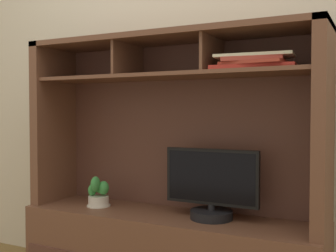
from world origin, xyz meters
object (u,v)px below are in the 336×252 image
at_px(potted_orchid, 98,195).
at_px(magazine_stack_left, 254,63).
at_px(media_console, 169,220).
at_px(tv_monitor, 212,189).

height_order(potted_orchid, magazine_stack_left, magazine_stack_left).
bearing_deg(potted_orchid, media_console, 5.44).
bearing_deg(magazine_stack_left, potted_orchid, 179.11).
distance_m(media_console, potted_orchid, 0.46).
bearing_deg(magazine_stack_left, tv_monitor, 168.35).
distance_m(potted_orchid, magazine_stack_left, 1.17).
bearing_deg(potted_orchid, magazine_stack_left, -0.89).
xyz_separation_m(potted_orchid, magazine_stack_left, (0.92, -0.01, 0.72)).
distance_m(media_console, magazine_stack_left, 0.96).
relative_size(tv_monitor, magazine_stack_left, 1.22).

